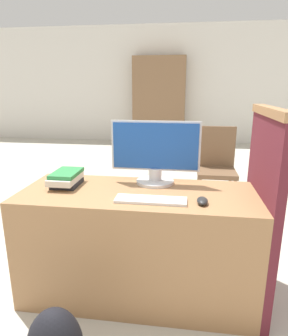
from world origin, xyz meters
TOP-DOWN VIEW (x-y plane):
  - ground_plane at (0.00, 0.00)m, footprint 20.00×20.00m
  - wall_back at (0.00, 6.20)m, footprint 12.00×0.06m
  - desk at (0.00, 0.31)m, footprint 1.49×0.61m
  - carrel_divider at (0.77, 0.36)m, footprint 0.07×0.71m
  - monitor at (0.09, 0.50)m, footprint 0.60×0.26m
  - keyboard at (0.10, 0.15)m, footprint 0.42×0.12m
  - mouse at (0.40, 0.16)m, footprint 0.06×0.11m
  - book_stack at (-0.49, 0.36)m, footprint 0.17×0.27m
  - far_chair at (0.66, 2.05)m, footprint 0.44×0.44m
  - bookshelf_far at (-0.39, 5.96)m, footprint 1.26×0.32m

SIDE VIEW (x-z plane):
  - ground_plane at x=0.00m, z-range 0.00..0.00m
  - desk at x=0.00m, z-range 0.00..0.73m
  - far_chair at x=0.66m, z-range 0.04..0.96m
  - carrel_divider at x=0.77m, z-range 0.01..1.27m
  - keyboard at x=0.10m, z-range 0.73..0.75m
  - mouse at x=0.40m, z-range 0.73..0.77m
  - book_stack at x=-0.49m, z-range 0.73..0.83m
  - monitor at x=0.09m, z-range 0.73..1.15m
  - bookshelf_far at x=-0.39m, z-range 0.00..2.06m
  - wall_back at x=0.00m, z-range 0.00..2.80m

